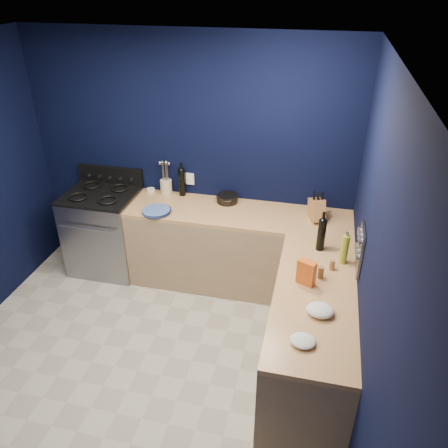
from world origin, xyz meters
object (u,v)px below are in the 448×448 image
(gas_range, at_px, (106,232))
(plate_stack, at_px, (156,211))
(utensil_crock, at_px, (166,187))
(knife_block, at_px, (317,210))
(crouton_bag, at_px, (306,273))

(gas_range, height_order, plate_stack, plate_stack)
(gas_range, distance_m, utensil_crock, 0.89)
(plate_stack, height_order, knife_block, knife_block)
(plate_stack, distance_m, crouton_bag, 1.78)
(utensil_crock, relative_size, knife_block, 0.74)
(gas_range, bearing_deg, utensil_crock, 21.74)
(gas_range, bearing_deg, knife_block, 1.18)
(gas_range, xyz_separation_m, crouton_bag, (2.28, -1.02, 0.54))
(plate_stack, bearing_deg, utensil_crock, 96.03)
(utensil_crock, height_order, knife_block, knife_block)
(knife_block, height_order, crouton_bag, knife_block)
(crouton_bag, bearing_deg, knife_block, 112.45)
(utensil_crock, distance_m, crouton_bag, 2.06)
(knife_block, bearing_deg, crouton_bag, -112.49)
(gas_range, xyz_separation_m, knife_block, (2.31, 0.05, 0.55))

